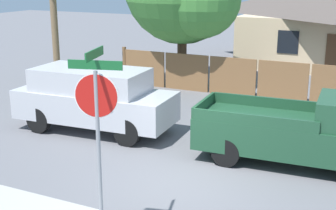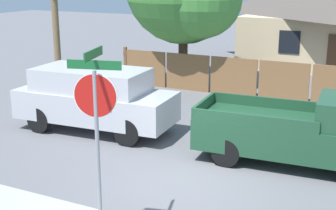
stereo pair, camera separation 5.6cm
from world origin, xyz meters
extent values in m
plane|color=slate|center=(0.00, 0.00, 0.00)|extent=(80.00, 80.00, 0.00)
cube|color=brown|center=(-5.38, 8.18, 0.75)|extent=(1.89, 0.06, 1.51)
cube|color=brown|center=(-3.41, 8.18, 0.75)|extent=(1.89, 0.06, 1.51)
cube|color=brown|center=(-1.44, 8.18, 0.75)|extent=(1.89, 0.06, 1.51)
cube|color=brown|center=(0.54, 8.18, 0.75)|extent=(1.89, 0.06, 1.51)
cube|color=brown|center=(-6.37, 8.18, 0.80)|extent=(0.12, 0.12, 1.61)
cube|color=black|center=(-0.42, 13.44, 1.51)|extent=(1.00, 0.04, 1.10)
cylinder|color=brown|center=(-4.02, 9.08, 1.19)|extent=(0.40, 0.40, 2.38)
cylinder|color=brown|center=(-8.68, 6.46, 3.10)|extent=(0.28, 0.28, 6.21)
cube|color=#B7B7BC|center=(-3.84, 2.19, 0.81)|extent=(4.95, 2.16, 0.88)
cube|color=#B7B7BC|center=(-3.96, 2.19, 1.59)|extent=(3.49, 1.92, 0.68)
cube|color=black|center=(-2.35, 2.28, 1.59)|extent=(0.16, 1.65, 0.57)
cylinder|color=black|center=(-2.39, 3.11, 0.39)|extent=(0.79, 0.22, 0.79)
cylinder|color=black|center=(-2.29, 1.46, 0.39)|extent=(0.79, 0.22, 0.79)
cylinder|color=black|center=(-5.39, 2.93, 0.39)|extent=(0.79, 0.22, 0.79)
cylinder|color=black|center=(-5.29, 1.28, 0.39)|extent=(0.79, 0.22, 0.79)
cube|color=#1E472D|center=(2.10, 2.19, 0.75)|extent=(4.91, 2.14, 0.81)
cube|color=#1E472D|center=(1.23, 3.03, 1.30)|extent=(3.01, 0.26, 0.28)
cube|color=#1E472D|center=(1.34, 1.26, 1.30)|extent=(3.01, 0.26, 0.28)
cube|color=#1E472D|center=(-0.26, 2.05, 1.30)|extent=(0.18, 1.77, 0.28)
cylinder|color=black|center=(0.57, 2.92, 0.36)|extent=(0.73, 0.22, 0.73)
cylinder|color=black|center=(0.66, 1.29, 0.36)|extent=(0.73, 0.22, 0.73)
cylinder|color=gray|center=(-0.19, -3.00, 1.57)|extent=(0.07, 0.07, 3.15)
cylinder|color=red|center=(-0.19, -3.00, 2.73)|extent=(0.70, 0.21, 0.72)
cylinder|color=white|center=(-0.19, -3.00, 2.73)|extent=(0.74, 0.21, 0.77)
cube|color=#19602D|center=(-0.19, -3.00, 3.25)|extent=(0.90, 0.26, 0.15)
cube|color=#19602D|center=(-0.19, -3.00, 3.43)|extent=(0.24, 0.81, 0.15)
camera|label=1|loc=(4.09, -9.17, 4.66)|focal=50.00mm
camera|label=2|loc=(4.14, -9.15, 4.66)|focal=50.00mm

